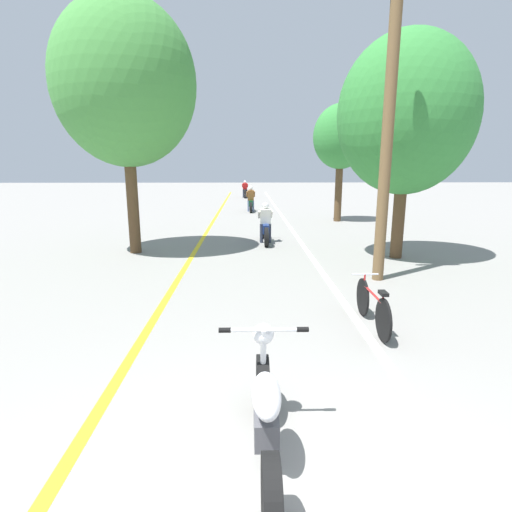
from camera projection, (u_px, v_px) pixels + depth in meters
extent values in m
cube|color=yellow|center=(206.00, 233.00, 15.03)|extent=(0.14, 48.00, 0.01)
cube|color=white|center=(294.00, 232.00, 15.11)|extent=(0.14, 48.00, 0.01)
cylinder|color=brown|center=(388.00, 131.00, 8.17)|extent=(0.24, 0.24, 6.33)
cylinder|color=#513A23|center=(399.00, 210.00, 10.70)|extent=(0.32, 0.32, 2.63)
ellipsoid|color=#337F38|center=(407.00, 114.00, 10.16)|extent=(3.52, 3.17, 4.05)
cylinder|color=#513A23|center=(339.00, 188.00, 17.93)|extent=(0.32, 0.32, 2.95)
ellipsoid|color=#337F38|center=(341.00, 137.00, 17.43)|extent=(2.43, 2.19, 2.79)
cylinder|color=#513A23|center=(132.00, 193.00, 11.25)|extent=(0.32, 0.32, 3.41)
ellipsoid|color=#42893D|center=(125.00, 83.00, 10.61)|extent=(3.81, 3.43, 4.38)
cylinder|color=black|center=(263.00, 386.00, 3.99)|extent=(0.12, 0.62, 0.62)
cylinder|color=black|center=(271.00, 503.00, 2.61)|extent=(0.12, 0.62, 0.62)
ellipsoid|color=silver|center=(266.00, 395.00, 3.22)|extent=(0.24, 0.63, 0.24)
cube|color=#4C4C51|center=(266.00, 427.00, 3.29)|extent=(0.20, 0.36, 0.24)
cylinder|color=silver|center=(263.00, 359.00, 3.83)|extent=(0.06, 0.23, 0.69)
cylinder|color=silver|center=(264.00, 330.00, 3.67)|extent=(0.72, 0.04, 0.04)
cylinder|color=black|center=(225.00, 330.00, 3.66)|extent=(0.11, 0.05, 0.05)
cylinder|color=black|center=(303.00, 329.00, 3.68)|extent=(0.11, 0.05, 0.05)
sphere|color=silver|center=(263.00, 334.00, 3.77)|extent=(0.20, 0.20, 0.20)
cylinder|color=black|center=(264.00, 230.00, 13.80)|extent=(0.12, 0.61, 0.61)
cylinder|color=black|center=(266.00, 237.00, 12.37)|extent=(0.12, 0.61, 0.61)
cube|color=navy|center=(265.00, 228.00, 13.05)|extent=(0.20, 0.94, 0.28)
cylinder|color=silver|center=(265.00, 211.00, 13.56)|extent=(0.50, 0.03, 0.03)
cylinder|color=#282D3D|center=(262.00, 233.00, 13.03)|extent=(0.11, 0.11, 0.62)
cylinder|color=#282D3D|center=(269.00, 233.00, 13.04)|extent=(0.11, 0.11, 0.62)
cube|color=silver|center=(266.00, 216.00, 12.94)|extent=(0.34, 0.27, 0.51)
cylinder|color=silver|center=(259.00, 214.00, 13.08)|extent=(0.08, 0.40, 0.31)
cylinder|color=silver|center=(271.00, 214.00, 13.09)|extent=(0.08, 0.40, 0.31)
sphere|color=white|center=(266.00, 206.00, 12.91)|extent=(0.21, 0.21, 0.21)
cylinder|color=black|center=(251.00, 205.00, 22.85)|extent=(0.12, 0.57, 0.57)
cylinder|color=black|center=(251.00, 208.00, 21.38)|extent=(0.12, 0.57, 0.57)
cube|color=#0C4723|center=(251.00, 203.00, 22.08)|extent=(0.20, 0.96, 0.28)
cylinder|color=silver|center=(251.00, 194.00, 22.61)|extent=(0.50, 0.03, 0.03)
cylinder|color=slate|center=(248.00, 206.00, 22.06)|extent=(0.11, 0.11, 0.61)
cylinder|color=slate|center=(253.00, 206.00, 22.07)|extent=(0.11, 0.11, 0.61)
cube|color=brown|center=(251.00, 195.00, 21.96)|extent=(0.34, 0.28, 0.58)
cylinder|color=brown|center=(247.00, 194.00, 22.10)|extent=(0.08, 0.46, 0.35)
cylinder|color=brown|center=(254.00, 194.00, 22.11)|extent=(0.08, 0.46, 0.35)
sphere|color=white|center=(251.00, 188.00, 21.91)|extent=(0.24, 0.24, 0.24)
cylinder|color=black|center=(245.00, 193.00, 32.52)|extent=(0.12, 0.68, 0.68)
cylinder|color=black|center=(245.00, 194.00, 31.10)|extent=(0.12, 0.68, 0.68)
cube|color=black|center=(245.00, 191.00, 31.77)|extent=(0.20, 0.93, 0.28)
cylinder|color=silver|center=(245.00, 184.00, 32.27)|extent=(0.50, 0.03, 0.03)
cylinder|color=#282D3D|center=(243.00, 193.00, 31.76)|extent=(0.11, 0.11, 0.66)
cylinder|color=#282D3D|center=(247.00, 193.00, 31.77)|extent=(0.11, 0.11, 0.66)
cube|color=red|center=(245.00, 186.00, 31.67)|extent=(0.34, 0.27, 0.51)
cylinder|color=red|center=(242.00, 185.00, 31.81)|extent=(0.08, 0.40, 0.32)
cylinder|color=red|center=(247.00, 185.00, 31.82)|extent=(0.08, 0.40, 0.32)
sphere|color=white|center=(245.00, 182.00, 31.63)|extent=(0.20, 0.20, 0.20)
cylinder|color=black|center=(363.00, 297.00, 6.69)|extent=(0.04, 0.63, 0.63)
cylinder|color=black|center=(383.00, 320.00, 5.68)|extent=(0.04, 0.63, 0.63)
cylinder|color=#B21E1E|center=(373.00, 294.00, 6.13)|extent=(0.04, 0.83, 0.04)
cylinder|color=#B21E1E|center=(382.00, 306.00, 5.71)|extent=(0.03, 0.03, 0.38)
cube|color=black|center=(383.00, 293.00, 5.67)|extent=(0.10, 0.20, 0.05)
cylinder|color=#B21E1E|center=(364.00, 286.00, 6.60)|extent=(0.03, 0.03, 0.41)
cylinder|color=silver|center=(365.00, 274.00, 6.55)|extent=(0.44, 0.03, 0.03)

